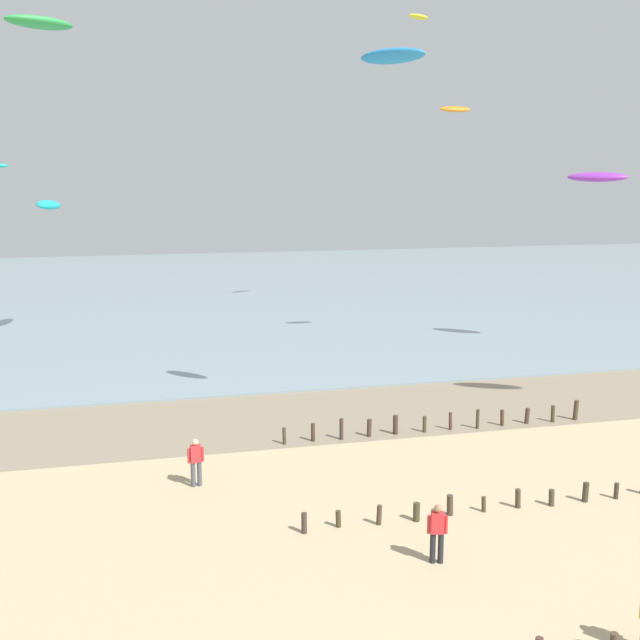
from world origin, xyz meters
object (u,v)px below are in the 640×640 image
kite_aloft_3 (49,205)px  person_left_flank (196,461)px  kite_aloft_7 (419,17)px  kite_aloft_11 (39,23)px  kite_aloft_2 (392,56)px  person_by_waterline (437,532)px  kite_aloft_5 (455,109)px  kite_aloft_1 (597,177)px

kite_aloft_3 → person_left_flank: bearing=28.3°
kite_aloft_7 → kite_aloft_11: (-24.61, -11.05, -3.56)m
kite_aloft_7 → kite_aloft_2: bearing=38.7°
kite_aloft_3 → kite_aloft_11: bearing=20.3°
kite_aloft_2 → kite_aloft_11: 19.95m
person_by_waterline → kite_aloft_5: kite_aloft_5 is taller
kite_aloft_3 → kite_aloft_5: 26.24m
person_left_flank → kite_aloft_11: size_ratio=0.49×
kite_aloft_2 → person_left_flank: bearing=-105.9°
kite_aloft_2 → kite_aloft_7: kite_aloft_7 is taller
person_by_waterline → kite_aloft_7: bearing=70.8°
kite_aloft_5 → kite_aloft_1: bearing=161.5°
kite_aloft_1 → person_left_flank: bearing=-111.2°
person_left_flank → kite_aloft_3: (-7.27, 26.60, 7.86)m
kite_aloft_7 → kite_aloft_5: bearing=52.7°
kite_aloft_1 → kite_aloft_11: size_ratio=0.97×
kite_aloft_11 → kite_aloft_7: bearing=-2.2°
person_by_waterline → kite_aloft_2: kite_aloft_2 is taller
person_left_flank → kite_aloft_3: bearing=105.3°
kite_aloft_3 → kite_aloft_7: size_ratio=1.68×
kite_aloft_2 → kite_aloft_11: size_ratio=0.80×
person_left_flank → kite_aloft_3: kite_aloft_3 is taller
kite_aloft_2 → kite_aloft_7: bearing=113.7°
person_by_waterline → kite_aloft_1: bearing=49.6°
person_left_flank → kite_aloft_1: bearing=31.4°
person_by_waterline → kite_aloft_7: size_ratio=0.85×
person_left_flank → kite_aloft_1: (24.77, 15.15, 9.62)m
person_left_flank → kite_aloft_3: size_ratio=0.50×
kite_aloft_7 → kite_aloft_3: bearing=-23.8°
kite_aloft_2 → kite_aloft_3: size_ratio=0.83×
person_by_waterline → kite_aloft_11: 32.49m
kite_aloft_2 → person_by_waterline: bearing=-55.1°
kite_aloft_1 → kite_aloft_7: (-6.30, 13.69, 11.29)m
kite_aloft_1 → person_by_waterline: bearing=-93.0°
person_by_waterline → kite_aloft_5: 30.12m
person_by_waterline → kite_aloft_3: bearing=111.8°
kite_aloft_2 → kite_aloft_3: 27.87m
kite_aloft_7 → person_by_waterline: bearing=42.1°
kite_aloft_2 → kite_aloft_7: (10.14, 24.44, 6.68)m
person_left_flank → kite_aloft_2: kite_aloft_2 is taller
kite_aloft_1 → kite_aloft_7: size_ratio=1.69×
person_left_flank → kite_aloft_5: bearing=46.7°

